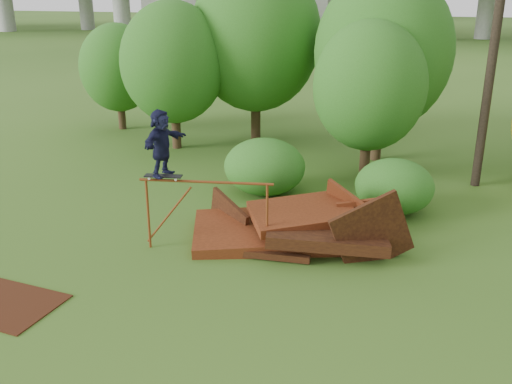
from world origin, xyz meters
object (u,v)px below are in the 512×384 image
(skater, at_px, (161,143))
(flat_plate, at_px, (3,304))
(scrap_pile, at_px, (293,229))
(utility_pole, at_px, (495,36))

(skater, relative_size, flat_plate, 0.71)
(flat_plate, bearing_deg, skater, 58.12)
(scrap_pile, bearing_deg, flat_plate, -137.37)
(scrap_pile, distance_m, skater, 3.89)
(scrap_pile, xyz_separation_m, utility_pole, (4.69, 5.88, 4.32))
(skater, xyz_separation_m, utility_pole, (7.57, 7.10, 2.01))
(scrap_pile, xyz_separation_m, flat_plate, (-4.97, -4.57, -0.34))
(scrap_pile, bearing_deg, skater, -157.06)
(skater, bearing_deg, utility_pole, -35.33)
(skater, relative_size, utility_pole, 0.17)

